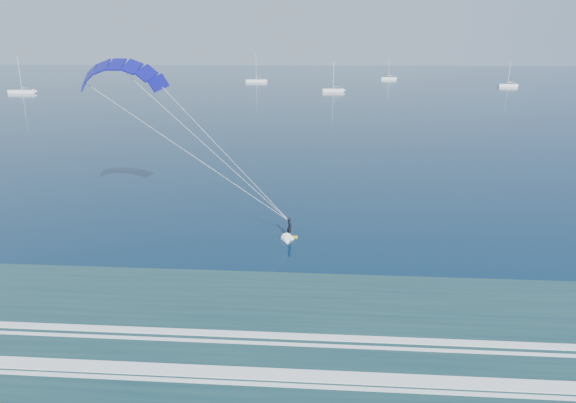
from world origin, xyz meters
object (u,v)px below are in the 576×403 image
at_px(sailboat_2, 333,90).
at_px(sailboat_1, 256,81).
at_px(kitesurfer_rig, 203,144).
at_px(sailboat_0, 22,91).
at_px(sailboat_3, 389,78).
at_px(sailboat_4, 508,85).

bearing_deg(sailboat_2, sailboat_1, 125.38).
bearing_deg(kitesurfer_rig, sailboat_0, 125.57).
bearing_deg(sailboat_0, sailboat_2, 6.86).
xyz_separation_m(sailboat_1, sailboat_3, (67.14, 23.48, -0.02)).
bearing_deg(sailboat_0, sailboat_1, 39.45).
bearing_deg(sailboat_3, sailboat_0, -148.69).
distance_m(kitesurfer_rig, sailboat_2, 160.98).
xyz_separation_m(sailboat_3, sailboat_4, (46.60, -44.77, 0.00)).
height_order(sailboat_1, sailboat_2, sailboat_1).
xyz_separation_m(sailboat_2, sailboat_3, (29.99, 75.79, -0.01)).
height_order(sailboat_0, sailboat_4, sailboat_0).
distance_m(sailboat_3, sailboat_4, 64.62).
distance_m(sailboat_0, sailboat_3, 173.16).
relative_size(kitesurfer_rig, sailboat_0, 1.48).
bearing_deg(sailboat_1, sailboat_2, -54.62).
bearing_deg(kitesurfer_rig, sailboat_4, 64.76).
relative_size(sailboat_0, sailboat_1, 1.03).
relative_size(sailboat_2, sailboat_3, 1.07).
bearing_deg(sailboat_4, kitesurfer_rig, -115.24).
height_order(sailboat_0, sailboat_3, sailboat_0).
bearing_deg(sailboat_3, kitesurfer_rig, -100.45).
relative_size(sailboat_1, sailboat_4, 1.24).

